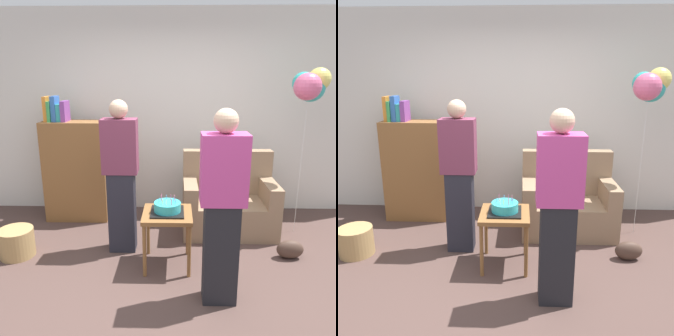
% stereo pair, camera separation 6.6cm
% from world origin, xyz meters
% --- Properties ---
extents(ground_plane, '(8.00, 8.00, 0.00)m').
position_xyz_m(ground_plane, '(0.00, 0.00, 0.00)').
color(ground_plane, '#4C3833').
extents(wall_back, '(6.00, 0.10, 2.70)m').
position_xyz_m(wall_back, '(0.00, 2.05, 1.35)').
color(wall_back, silver).
rests_on(wall_back, ground_plane).
extents(couch, '(1.10, 0.70, 0.96)m').
position_xyz_m(couch, '(0.69, 1.32, 0.34)').
color(couch, '#8C7054').
rests_on(couch, ground_plane).
extents(bookshelf, '(0.80, 0.36, 1.61)m').
position_xyz_m(bookshelf, '(-1.25, 1.62, 0.68)').
color(bookshelf, brown).
rests_on(bookshelf, ground_plane).
extents(side_table, '(0.48, 0.48, 0.57)m').
position_xyz_m(side_table, '(-0.03, 0.47, 0.48)').
color(side_table, brown).
rests_on(side_table, ground_plane).
extents(birthday_cake, '(0.32, 0.32, 0.17)m').
position_xyz_m(birthday_cake, '(-0.03, 0.47, 0.62)').
color(birthday_cake, black).
rests_on(birthday_cake, side_table).
extents(person_blowing_candles, '(0.36, 0.22, 1.63)m').
position_xyz_m(person_blowing_candles, '(-0.53, 0.78, 0.83)').
color(person_blowing_candles, '#23232D').
rests_on(person_blowing_candles, ground_plane).
extents(person_holding_cake, '(0.36, 0.22, 1.63)m').
position_xyz_m(person_holding_cake, '(0.42, -0.07, 0.83)').
color(person_holding_cake, black).
rests_on(person_holding_cake, ground_plane).
extents(wicker_basket, '(0.36, 0.36, 0.30)m').
position_xyz_m(wicker_basket, '(-1.63, 0.60, 0.15)').
color(wicker_basket, '#A88451').
rests_on(wicker_basket, ground_plane).
extents(handbag, '(0.28, 0.14, 0.20)m').
position_xyz_m(handbag, '(1.25, 0.62, 0.10)').
color(handbag, '#473328').
rests_on(handbag, ground_plane).
extents(balloon_bunch, '(0.43, 0.45, 1.94)m').
position_xyz_m(balloon_bunch, '(1.52, 1.27, 1.75)').
color(balloon_bunch, silver).
rests_on(balloon_bunch, ground_plane).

